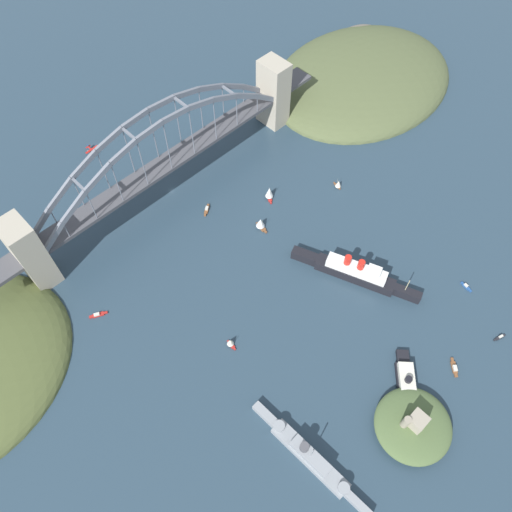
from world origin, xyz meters
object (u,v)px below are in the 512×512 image
object	(u,v)px
small_boat_3	(500,337)
small_boat_7	(466,286)
small_boat_2	(207,210)
small_boat_6	(269,193)
small_boat_4	(454,368)
small_boat_1	(261,223)
harbor_arch_bridge	(165,162)
small_boat_5	(338,184)
seaplane_taxiing_near_bridge	(92,150)
naval_cruiser	(309,456)
small_boat_8	(98,315)
small_boat_0	(230,342)
harbor_ferry_steamer	(406,383)
ocean_liner	(355,272)
fort_island_mid_harbor	(413,425)

from	to	relation	value
small_boat_3	small_boat_7	xyz separation A→B (m)	(-14.23, -30.51, 0.05)
small_boat_2	small_boat_6	size ratio (longest dim) A/B	0.82
small_boat_4	small_boat_6	distance (m)	150.78
small_boat_1	harbor_arch_bridge	bearing A→B (deg)	-71.71
small_boat_5	small_boat_4	bearing A→B (deg)	67.47
small_boat_7	seaplane_taxiing_near_bridge	bearing A→B (deg)	-68.95
naval_cruiser	seaplane_taxiing_near_bridge	world-z (taller)	naval_cruiser
small_boat_2	small_boat_5	world-z (taller)	small_boat_5
naval_cruiser	small_boat_4	bearing A→B (deg)	164.98
small_boat_8	seaplane_taxiing_near_bridge	bearing A→B (deg)	-122.80
small_boat_0	harbor_ferry_steamer	bearing A→B (deg)	121.94
small_boat_5	small_boat_6	xyz separation A→B (m)	(38.93, -25.48, 1.79)
small_boat_5	seaplane_taxiing_near_bridge	bearing A→B (deg)	-55.07
harbor_ferry_steamer	small_boat_3	bearing A→B (deg)	160.80
ocean_liner	small_boat_6	bearing A→B (deg)	-95.57
fort_island_mid_harbor	small_boat_6	distance (m)	161.78
seaplane_taxiing_near_bridge	small_boat_4	xyz separation A→B (m)	(-46.58, 265.49, -1.23)
ocean_liner	small_boat_0	world-z (taller)	ocean_liner
harbor_ferry_steamer	small_boat_7	bearing A→B (deg)	-171.94
small_boat_2	small_boat_4	world-z (taller)	small_boat_2
seaplane_taxiing_near_bridge	small_boat_6	distance (m)	129.73
harbor_arch_bridge	small_boat_8	distance (m)	100.76
naval_cruiser	small_boat_0	size ratio (longest dim) A/B	10.38
naval_cruiser	seaplane_taxiing_near_bridge	xyz separation A→B (m)	(-41.24, -241.93, -1.27)
naval_cruiser	small_boat_2	size ratio (longest dim) A/B	8.34
naval_cruiser	small_boat_4	world-z (taller)	naval_cruiser
ocean_liner	small_boat_7	bearing A→B (deg)	129.69
harbor_ferry_steamer	small_boat_4	size ratio (longest dim) A/B	3.55
small_boat_5	small_boat_7	distance (m)	101.95
seaplane_taxiing_near_bridge	small_boat_3	bearing A→B (deg)	106.16
small_boat_6	small_boat_7	bearing A→B (deg)	104.94
small_boat_3	small_boat_5	xyz separation A→B (m)	(-19.19, -132.32, 2.38)
ocean_liner	fort_island_mid_harbor	world-z (taller)	ocean_liner
harbor_ferry_steamer	small_boat_3	distance (m)	61.62
small_boat_6	small_boat_2	bearing A→B (deg)	-29.42
small_boat_1	small_boat_2	xyz separation A→B (m)	(15.33, -33.61, -3.34)
small_boat_3	small_boat_0	bearing A→B (deg)	-42.80
harbor_arch_bridge	harbor_ferry_steamer	bearing A→B (deg)	91.02
harbor_arch_bridge	seaplane_taxiing_near_bridge	size ratio (longest dim) A/B	24.34
seaplane_taxiing_near_bridge	small_boat_1	xyz separation A→B (m)	(-38.43, 128.45, 2.16)
small_boat_2	harbor_arch_bridge	bearing A→B (deg)	-79.42
harbor_ferry_steamer	small_boat_2	world-z (taller)	harbor_ferry_steamer
fort_island_mid_harbor	small_boat_8	bearing A→B (deg)	-64.75
small_boat_5	small_boat_7	world-z (taller)	small_boat_5
seaplane_taxiing_near_bridge	small_boat_1	size ratio (longest dim) A/B	1.03
naval_cruiser	small_boat_3	world-z (taller)	naval_cruiser
small_boat_0	small_boat_3	bearing A→B (deg)	137.20
small_boat_1	small_boat_6	xyz separation A→B (m)	(-20.96, -13.15, 0.76)
small_boat_0	small_boat_6	distance (m)	105.42
harbor_ferry_steamer	small_boat_1	world-z (taller)	small_boat_1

